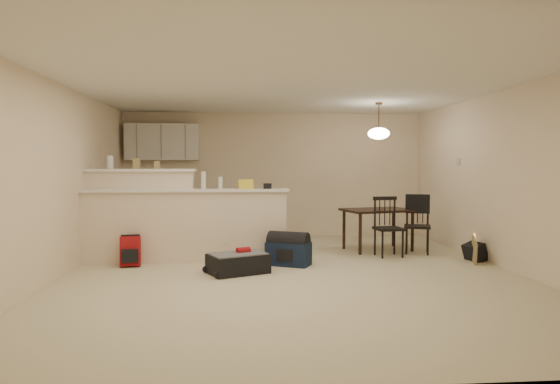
{
  "coord_description": "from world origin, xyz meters",
  "views": [
    {
      "loc": [
        -0.68,
        -6.61,
        1.43
      ],
      "look_at": [
        -0.1,
        0.7,
        1.05
      ],
      "focal_mm": 32.0,
      "sensor_mm": 36.0,
      "label": 1
    }
  ],
  "objects": [
    {
      "name": "extra_item_x",
      "position": [
        -0.68,
        0.9,
        1.14
      ],
      "size": [
        0.11,
        0.1,
        0.11
      ],
      "primitive_type": "cube",
      "color": "#9C8550",
      "rests_on": "breakfast_bar"
    },
    {
      "name": "bag_lump",
      "position": [
        -0.6,
        0.9,
        1.16
      ],
      "size": [
        0.22,
        0.18,
        0.14
      ],
      "primitive_type": "cube",
      "color": "#9C8550",
      "rests_on": "breakfast_bar"
    },
    {
      "name": "dining_chair_near",
      "position": [
        1.65,
        1.07,
        0.47
      ],
      "size": [
        0.45,
        0.44,
        0.94
      ],
      "primitive_type": null,
      "rotation": [
        0.0,
        0.0,
        0.11
      ],
      "color": "black",
      "rests_on": "ground"
    },
    {
      "name": "bottle_b",
      "position": [
        -0.98,
        0.9,
        1.18
      ],
      "size": [
        0.06,
        0.06,
        0.18
      ],
      "primitive_type": "cylinder",
      "color": "silver",
      "rests_on": "breakfast_bar"
    },
    {
      "name": "red_backpack",
      "position": [
        -2.26,
        0.61,
        0.21
      ],
      "size": [
        0.3,
        0.22,
        0.42
      ],
      "primitive_type": "cube",
      "rotation": [
        0.0,
        0.0,
        0.15
      ],
      "color": "maroon",
      "rests_on": "ground"
    },
    {
      "name": "navy_duffel",
      "position": [
        0.01,
        0.5,
        0.17
      ],
      "size": [
        0.69,
        0.56,
        0.33
      ],
      "primitive_type": "cube",
      "rotation": [
        0.0,
        0.0,
        -0.44
      ],
      "color": "#121F38",
      "rests_on": "ground"
    },
    {
      "name": "cardboard_sheet",
      "position": [
        2.76,
        0.44,
        0.18
      ],
      "size": [
        0.17,
        0.46,
        0.36
      ],
      "primitive_type": "cube",
      "rotation": [
        0.0,
        0.0,
        1.25
      ],
      "color": "#9C8550",
      "rests_on": "ground"
    },
    {
      "name": "room",
      "position": [
        0.0,
        0.0,
        1.25
      ],
      "size": [
        7.0,
        7.02,
        2.5
      ],
      "color": "beige",
      "rests_on": "ground"
    },
    {
      "name": "suitcase",
      "position": [
        -0.72,
        0.02,
        0.13
      ],
      "size": [
        0.89,
        0.76,
        0.25
      ],
      "primitive_type": "cube",
      "rotation": [
        0.0,
        0.0,
        0.43
      ],
      "color": "black",
      "rests_on": "ground"
    },
    {
      "name": "upper_cabinets",
      "position": [
        -2.2,
        3.32,
        1.9
      ],
      "size": [
        1.4,
        0.34,
        0.7
      ],
      "primitive_type": "cube",
      "color": "white",
      "rests_on": "room"
    },
    {
      "name": "jar",
      "position": [
        -2.65,
        1.12,
        1.49
      ],
      "size": [
        0.1,
        0.1,
        0.2
      ],
      "primitive_type": "cylinder",
      "color": "silver",
      "rests_on": "breakfast_bar"
    },
    {
      "name": "black_daypack",
      "position": [
        2.85,
        0.61,
        0.13
      ],
      "size": [
        0.29,
        0.34,
        0.26
      ],
      "primitive_type": "cube",
      "rotation": [
        0.0,
        0.0,
        1.86
      ],
      "color": "black",
      "rests_on": "ground"
    },
    {
      "name": "dining_chair_far",
      "position": [
        2.21,
        1.31,
        0.47
      ],
      "size": [
        0.52,
        0.51,
        0.94
      ],
      "primitive_type": null,
      "rotation": [
        0.0,
        0.0,
        -0.34
      ],
      "color": "black",
      "rests_on": "ground"
    },
    {
      "name": "kitchen_counter",
      "position": [
        -2.0,
        3.19,
        0.45
      ],
      "size": [
        1.8,
        0.6,
        0.9
      ],
      "primitive_type": "cube",
      "color": "white",
      "rests_on": "ground"
    },
    {
      "name": "bottle_a",
      "position": [
        -1.23,
        0.9,
        1.22
      ],
      "size": [
        0.07,
        0.07,
        0.26
      ],
      "primitive_type": "cylinder",
      "color": "silver",
      "rests_on": "breakfast_bar"
    },
    {
      "name": "thermostat",
      "position": [
        2.98,
        1.55,
        1.5
      ],
      "size": [
        0.02,
        0.12,
        0.12
      ],
      "primitive_type": "cube",
      "color": "beige",
      "rests_on": "room"
    },
    {
      "name": "dining_table",
      "position": [
        1.64,
        1.67,
        0.62
      ],
      "size": [
        1.27,
        1.0,
        0.7
      ],
      "rotation": [
        0.0,
        0.0,
        0.24
      ],
      "color": "black",
      "rests_on": "ground"
    },
    {
      "name": "cereal_box",
      "position": [
        -2.25,
        1.12,
        1.47
      ],
      "size": [
        0.1,
        0.07,
        0.16
      ],
      "primitive_type": "cube",
      "color": "#9C8550",
      "rests_on": "breakfast_bar"
    },
    {
      "name": "breakfast_bar",
      "position": [
        -1.76,
        0.98,
        0.61
      ],
      "size": [
        3.08,
        0.58,
        1.39
      ],
      "color": "beige",
      "rests_on": "ground"
    },
    {
      "name": "pendant_lamp",
      "position": [
        1.64,
        1.67,
        1.99
      ],
      "size": [
        0.36,
        0.36,
        0.62
      ],
      "color": "brown",
      "rests_on": "room"
    },
    {
      "name": "pouch",
      "position": [
        -0.27,
        0.9,
        1.13
      ],
      "size": [
        0.12,
        0.1,
        0.08
      ],
      "primitive_type": "cube",
      "color": "#9C8550",
      "rests_on": "breakfast_bar"
    },
    {
      "name": "small_box",
      "position": [
        -1.95,
        1.12,
        1.45
      ],
      "size": [
        0.08,
        0.06,
        0.12
      ],
      "primitive_type": "cube",
      "color": "#9C8550",
      "rests_on": "breakfast_bar"
    }
  ]
}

